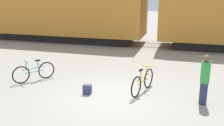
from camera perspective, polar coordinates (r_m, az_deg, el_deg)
name	(u,v)px	position (r m, az deg, el deg)	size (l,w,h in m)	color
ground_plane	(114,97)	(9.21, 0.33, -7.33)	(80.00, 80.00, 0.00)	gray
freight_train	(153,0)	(17.61, 8.90, 13.44)	(49.73, 2.96, 5.68)	black
rail_near	(150,47)	(17.26, 8.18, 3.42)	(61.73, 0.07, 0.01)	#4C4238
rail_far	(153,43)	(18.66, 8.82, 4.29)	(61.73, 0.07, 0.01)	#4C4238
bicycle_yellow	(143,82)	(9.51, 6.70, -4.10)	(0.56, 1.78, 0.94)	black
bicycle_teal	(34,72)	(11.11, -16.61, -1.89)	(1.10, 1.45, 0.88)	black
person_in_green	(205,79)	(8.85, 19.53, -3.39)	(0.29, 0.29, 1.65)	#283351
backpack	(87,89)	(9.41, -5.41, -5.76)	(0.28, 0.20, 0.34)	navy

